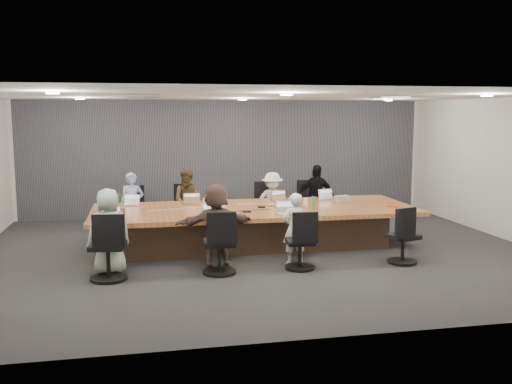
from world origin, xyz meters
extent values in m
cube|color=#29292A|center=(0.00, 0.00, 0.00)|extent=(10.00, 8.00, 0.00)
cube|color=white|center=(0.00, 0.00, 2.80)|extent=(10.00, 8.00, 0.00)
cube|color=beige|center=(0.00, 4.00, 1.40)|extent=(10.00, 0.00, 2.80)
cube|color=beige|center=(0.00, -4.00, 1.40)|extent=(10.00, 0.00, 2.80)
cube|color=beige|center=(5.00, 0.00, 1.40)|extent=(0.00, 8.00, 2.80)
cube|color=#4B4B54|center=(0.00, 3.92, 1.40)|extent=(9.80, 0.04, 2.80)
cube|color=#4B3222|center=(0.00, 0.50, 0.33)|extent=(4.80, 1.40, 0.66)
cube|color=#9F5D30|center=(0.00, 0.50, 0.70)|extent=(6.00, 2.20, 0.08)
imported|color=#8093C1|center=(-2.27, 1.85, 0.65)|extent=(0.52, 0.38, 1.31)
cube|color=#B2B2B7|center=(-2.27, 1.30, 0.75)|extent=(0.30, 0.22, 0.02)
imported|color=#443521|center=(-1.13, 1.85, 0.68)|extent=(0.73, 0.61, 1.37)
cube|color=#8C6647|center=(-1.13, 1.30, 0.75)|extent=(0.33, 0.23, 0.02)
imported|color=silver|center=(0.65, 1.85, 0.62)|extent=(0.82, 0.49, 1.25)
cube|color=#8C6647|center=(0.65, 1.30, 0.75)|extent=(0.36, 0.28, 0.02)
imported|color=black|center=(1.62, 1.85, 0.70)|extent=(0.84, 0.39, 1.40)
cube|color=#B2B2B7|center=(1.62, 1.30, 0.75)|extent=(0.32, 0.24, 0.02)
imported|color=#9DAF9E|center=(-2.60, -0.85, 0.68)|extent=(0.75, 0.57, 1.36)
cube|color=#8C6647|center=(-2.60, -0.30, 0.75)|extent=(0.34, 0.25, 0.02)
imported|color=brown|center=(-0.91, -0.85, 0.70)|extent=(1.34, 0.63, 1.39)
cube|color=#B2B2B7|center=(-0.91, -0.30, 0.75)|extent=(0.32, 0.23, 0.02)
imported|color=silver|center=(0.40, -0.85, 0.60)|extent=(0.48, 0.36, 1.19)
cube|color=#B2B2B7|center=(0.40, -0.30, 0.75)|extent=(0.34, 0.25, 0.02)
cylinder|color=#34743E|center=(-2.54, 1.06, 0.87)|extent=(0.08, 0.08, 0.26)
cylinder|color=#34743E|center=(1.03, 0.14, 0.86)|extent=(0.07, 0.07, 0.23)
cylinder|color=silver|center=(-0.95, 0.50, 0.85)|extent=(0.08, 0.08, 0.21)
cylinder|color=white|center=(-0.49, 0.99, 0.79)|extent=(0.09, 0.09, 0.11)
cylinder|color=white|center=(1.06, 0.75, 0.79)|extent=(0.10, 0.10, 0.10)
cylinder|color=brown|center=(-2.42, 0.21, 0.80)|extent=(0.11, 0.11, 0.12)
cube|color=black|center=(-0.24, 0.05, 0.75)|extent=(0.17, 0.13, 0.03)
cube|color=black|center=(0.12, 0.48, 0.75)|extent=(0.14, 0.10, 0.03)
cube|color=black|center=(0.45, 0.27, 0.77)|extent=(0.15, 0.08, 0.05)
cube|color=gray|center=(1.81, 0.72, 0.81)|extent=(0.29, 0.21, 0.14)
cube|color=#D2480C|center=(2.54, 0.04, 0.76)|extent=(0.23, 0.19, 0.04)
camera|label=1|loc=(-2.09, -9.83, 2.52)|focal=40.00mm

